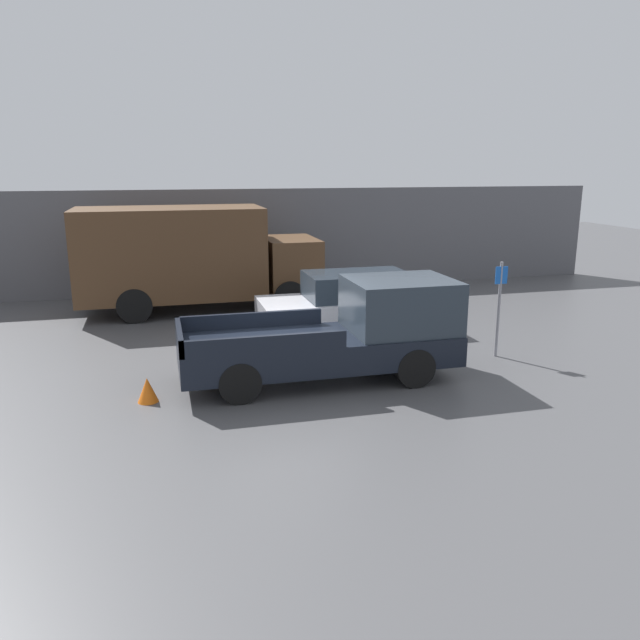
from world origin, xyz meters
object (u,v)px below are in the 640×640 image
at_px(car, 353,303).
at_px(delivery_truck, 190,256).
at_px(traffic_cone, 148,390).
at_px(pickup_truck, 347,333).
at_px(parking_sign, 499,304).

xyz_separation_m(car, delivery_truck, (-3.99, 3.70, 0.88)).
bearing_deg(traffic_cone, pickup_truck, 5.34).
bearing_deg(delivery_truck, pickup_truck, -68.85).
bearing_deg(pickup_truck, parking_sign, 8.27).
height_order(parking_sign, traffic_cone, parking_sign).
bearing_deg(parking_sign, car, 131.99).
bearing_deg(delivery_truck, car, -42.87).
xyz_separation_m(delivery_truck, parking_sign, (6.58, -6.59, -0.44)).
relative_size(car, traffic_cone, 10.29).
height_order(car, delivery_truck, delivery_truck).
xyz_separation_m(car, traffic_cone, (-5.26, -3.82, -0.58)).
bearing_deg(traffic_cone, parking_sign, 6.77).
bearing_deg(pickup_truck, car, 70.40).
bearing_deg(car, parking_sign, -48.01).
bearing_deg(delivery_truck, traffic_cone, -99.64).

